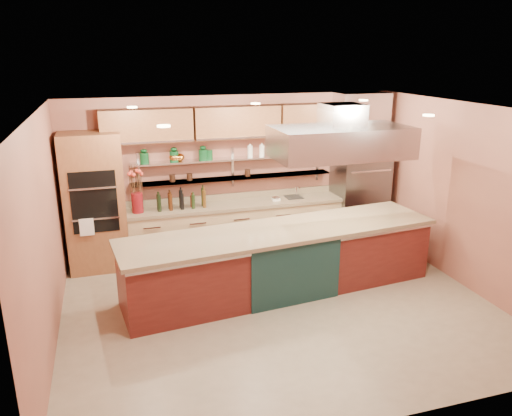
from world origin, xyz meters
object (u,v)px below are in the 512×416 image
object	(u,v)px
refrigerator	(360,187)
flower_vase	(137,203)
island	(281,260)
kitchen_scale	(276,198)
green_canister	(209,155)
copper_kettle	(180,157)

from	to	relation	value
refrigerator	flower_vase	xyz separation A→B (m)	(-4.13, 0.01, 0.05)
island	kitchen_scale	world-z (taller)	kitchen_scale
refrigerator	island	world-z (taller)	refrigerator
green_canister	copper_kettle	bearing A→B (deg)	180.00
island	kitchen_scale	size ratio (longest dim) A/B	33.64
island	green_canister	distance (m)	2.38
flower_vase	refrigerator	bearing A→B (deg)	-0.14
island	copper_kettle	distance (m)	2.56
flower_vase	kitchen_scale	distance (m)	2.45
refrigerator	island	size ratio (longest dim) A/B	0.44
kitchen_scale	green_canister	size ratio (longest dim) A/B	0.85
refrigerator	flower_vase	world-z (taller)	refrigerator
island	flower_vase	distance (m)	2.64
kitchen_scale	island	bearing A→B (deg)	-117.45
kitchen_scale	copper_kettle	xyz separation A→B (m)	(-1.68, 0.22, 0.81)
island	copper_kettle	xyz separation A→B (m)	(-1.20, 1.86, 1.29)
flower_vase	green_canister	xyz separation A→B (m)	(1.28, 0.22, 0.70)
flower_vase	green_canister	world-z (taller)	green_canister
kitchen_scale	copper_kettle	bearing A→B (deg)	161.32
kitchen_scale	green_canister	world-z (taller)	green_canister
flower_vase	green_canister	bearing A→B (deg)	9.77
refrigerator	green_canister	bearing A→B (deg)	175.39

